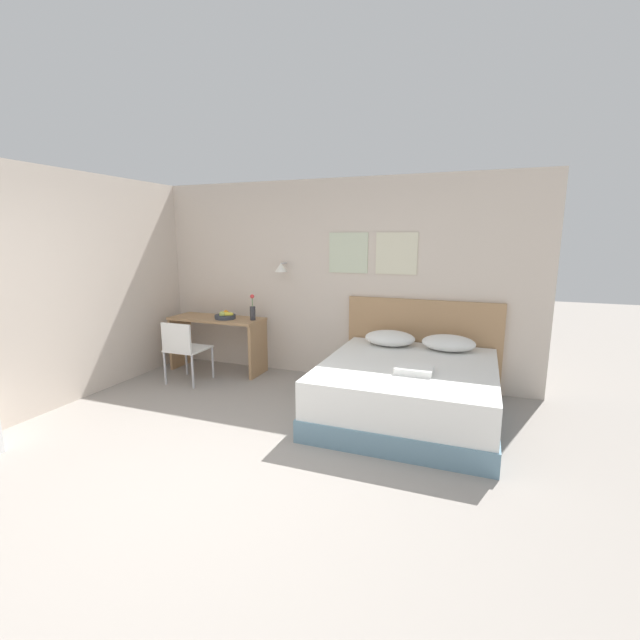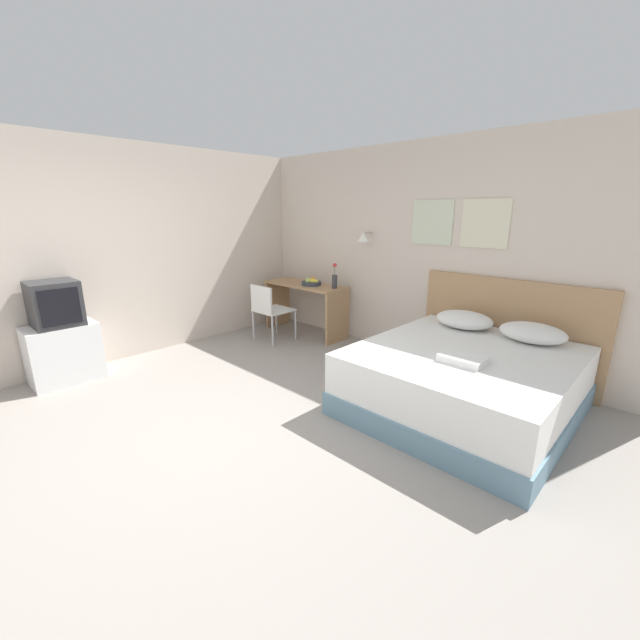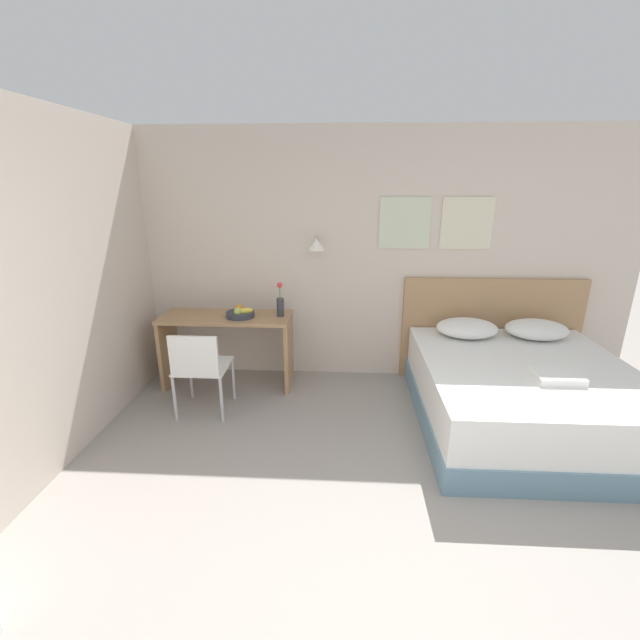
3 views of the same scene
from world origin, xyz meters
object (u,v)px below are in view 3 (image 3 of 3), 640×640
(bed, at_px, (523,396))
(desk, at_px, (227,336))
(fruit_bowl, at_px, (240,313))
(pillow_left, at_px, (467,328))
(pillow_right, at_px, (536,329))
(flower_vase, at_px, (280,304))
(headboard, at_px, (490,329))
(desk_chair, at_px, (200,365))
(folded_towel_near_foot, at_px, (556,376))

(bed, height_order, desk, desk)
(desk, xyz_separation_m, fruit_bowl, (0.17, -0.04, 0.27))
(pillow_left, distance_m, pillow_right, 0.69)
(pillow_left, bearing_deg, fruit_bowl, -178.94)
(fruit_bowl, height_order, flower_vase, flower_vase)
(headboard, xyz_separation_m, desk_chair, (-2.92, -0.97, -0.07))
(pillow_left, relative_size, fruit_bowl, 2.11)
(bed, height_order, flower_vase, flower_vase)
(headboard, xyz_separation_m, flower_vase, (-2.26, -0.30, 0.34))
(folded_towel_near_foot, height_order, desk_chair, desk_chair)
(pillow_right, relative_size, fruit_bowl, 2.11)
(fruit_bowl, bearing_deg, bed, -13.75)
(desk, bearing_deg, headboard, 6.46)
(pillow_left, bearing_deg, desk, -179.86)
(bed, xyz_separation_m, headboard, (-0.00, 1.01, 0.27))
(headboard, height_order, pillow_right, headboard)
(headboard, distance_m, fruit_bowl, 2.70)
(bed, xyz_separation_m, pillow_right, (0.35, 0.69, 0.39))
(desk, height_order, fruit_bowl, fruit_bowl)
(pillow_right, relative_size, flower_vase, 1.71)
(desk, bearing_deg, desk_chair, -97.72)
(flower_vase, bearing_deg, pillow_right, -0.29)
(flower_vase, bearing_deg, desk_chair, -134.67)
(headboard, height_order, desk_chair, headboard)
(headboard, bearing_deg, bed, -90.00)
(desk, distance_m, desk_chair, 0.66)
(desk_chair, bearing_deg, headboard, 18.39)
(pillow_right, xyz_separation_m, desk_chair, (-3.26, -0.66, -0.18))
(headboard, relative_size, fruit_bowl, 6.61)
(pillow_left, height_order, folded_towel_near_foot, pillow_left)
(bed, distance_m, desk_chair, 2.93)
(desk, height_order, flower_vase, flower_vase)
(desk_chair, xyz_separation_m, fruit_bowl, (0.25, 0.61, 0.32))
(headboard, bearing_deg, pillow_right, -42.34)
(pillow_left, relative_size, flower_vase, 1.71)
(headboard, xyz_separation_m, fruit_bowl, (-2.66, -0.36, 0.25))
(headboard, bearing_deg, desk, -173.54)
(pillow_left, xyz_separation_m, desk_chair, (-2.57, -0.66, -0.18))
(pillow_left, height_order, desk, desk)
(desk_chair, height_order, fruit_bowl, fruit_bowl)
(pillow_left, bearing_deg, flower_vase, 179.60)
(bed, distance_m, pillow_left, 0.87)
(pillow_left, xyz_separation_m, pillow_right, (0.69, 0.00, 0.00))
(folded_towel_near_foot, relative_size, fruit_bowl, 1.23)
(folded_towel_near_foot, distance_m, flower_vase, 2.58)
(bed, relative_size, pillow_left, 3.21)
(pillow_left, bearing_deg, bed, -63.58)
(headboard, height_order, pillow_left, headboard)
(pillow_right, height_order, desk_chair, desk_chair)
(pillow_left, xyz_separation_m, fruit_bowl, (-2.32, -0.04, 0.13))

